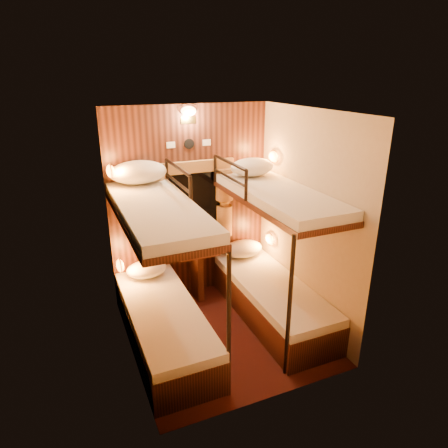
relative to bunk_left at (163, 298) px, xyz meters
name	(u,v)px	position (x,y,z in m)	size (l,w,h in m)	color
floor	(223,332)	(0.65, -0.07, -0.56)	(2.10, 2.10, 0.00)	#33120E
ceiling	(223,111)	(0.65, -0.07, 1.84)	(2.10, 2.10, 0.00)	silver
wall_back	(190,204)	(0.65, 0.98, 0.64)	(2.40, 2.40, 0.00)	#C6B293
wall_front	(275,279)	(0.65, -1.12, 0.64)	(2.40, 2.40, 0.00)	#C6B293
wall_left	(123,249)	(-0.35, -0.07, 0.64)	(2.40, 2.40, 0.00)	#C6B293
wall_right	(306,220)	(1.65, -0.07, 0.64)	(2.40, 2.40, 0.00)	#C6B293
back_panel	(190,204)	(0.65, 0.97, 0.64)	(2.00, 0.03, 2.40)	black
bunk_left	(163,298)	(0.00, 0.00, 0.00)	(0.72, 1.90, 1.82)	black
bunk_right	(273,275)	(1.30, 0.00, 0.00)	(0.72, 1.90, 1.82)	black
window	(191,207)	(0.65, 0.94, 0.62)	(1.00, 0.12, 0.79)	black
curtains	(192,201)	(0.65, 0.90, 0.71)	(1.10, 0.22, 1.00)	olive
back_fixtures	(189,118)	(0.65, 0.93, 1.69)	(0.54, 0.09, 0.48)	black
reading_lamps	(200,209)	(0.65, 0.63, 0.68)	(2.00, 0.20, 1.25)	orange
table	(197,267)	(0.65, 0.78, -0.14)	(0.50, 0.34, 0.66)	#582414
bottle_left	(198,241)	(0.68, 0.80, 0.21)	(0.08, 0.08, 0.27)	#99BFE5
bottle_right	(197,242)	(0.67, 0.79, 0.21)	(0.08, 0.08, 0.27)	#99BFE5
sachet_a	(213,249)	(0.86, 0.74, 0.09)	(0.07, 0.06, 0.01)	silver
sachet_b	(199,248)	(0.70, 0.84, 0.09)	(0.07, 0.05, 0.00)	silver
pillow_lower_left	(146,269)	(0.00, 0.72, -0.01)	(0.47, 0.34, 0.19)	white
pillow_lower_right	(243,249)	(1.30, 0.78, 0.00)	(0.52, 0.37, 0.21)	white
pillow_upper_left	(138,172)	(0.00, 0.77, 1.15)	(0.63, 0.45, 0.25)	white
pillow_upper_right	(252,167)	(1.30, 0.59, 1.13)	(0.53, 0.38, 0.21)	white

